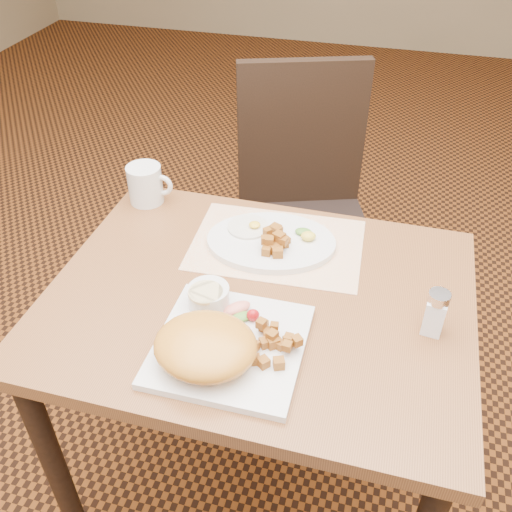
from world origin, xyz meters
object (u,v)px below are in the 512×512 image
(salt_shaker, at_px, (435,312))
(coffee_mug, at_px, (146,184))
(chair_far, at_px, (303,200))
(plate_square, at_px, (230,346))
(plate_oval, at_px, (271,242))
(table, at_px, (258,330))

(salt_shaker, height_order, coffee_mug, same)
(chair_far, xyz_separation_m, plate_square, (0.02, -0.88, 0.22))
(plate_oval, height_order, coffee_mug, coffee_mug)
(salt_shaker, bearing_deg, coffee_mug, 158.22)
(plate_square, height_order, salt_shaker, salt_shaker)
(salt_shaker, bearing_deg, table, 177.75)
(chair_far, relative_size, plate_square, 3.46)
(plate_square, height_order, plate_oval, plate_oval)
(plate_square, relative_size, plate_oval, 0.92)
(table, xyz_separation_m, salt_shaker, (0.36, -0.01, 0.16))
(salt_shaker, bearing_deg, plate_square, -158.08)
(table, xyz_separation_m, chair_far, (-0.04, 0.71, -0.10))
(chair_far, distance_m, coffee_mug, 0.61)
(chair_far, xyz_separation_m, plate_oval, (0.02, -0.54, 0.22))
(table, relative_size, plate_oval, 2.96)
(salt_shaker, distance_m, coffee_mug, 0.79)
(coffee_mug, bearing_deg, salt_shaker, -21.78)
(chair_far, xyz_separation_m, salt_shaker, (0.39, -0.73, 0.26))
(chair_far, height_order, salt_shaker, chair_far)
(plate_square, xyz_separation_m, plate_oval, (-0.00, 0.34, 0.00))
(table, height_order, salt_shaker, salt_shaker)
(table, height_order, plate_oval, plate_oval)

